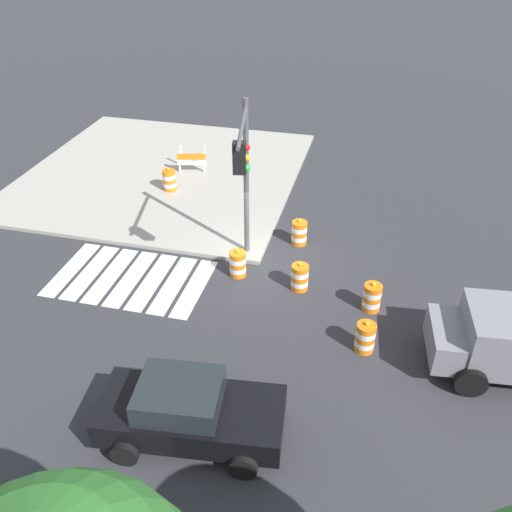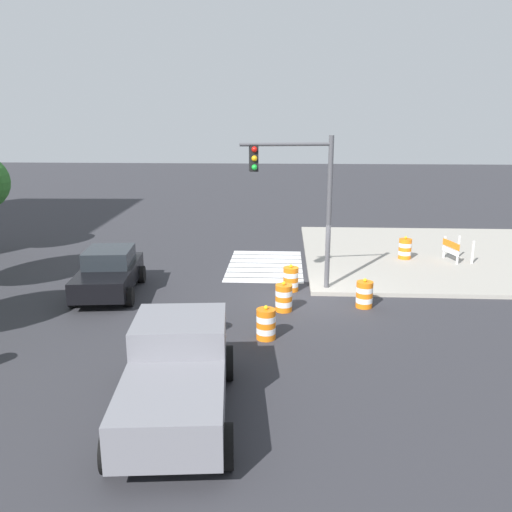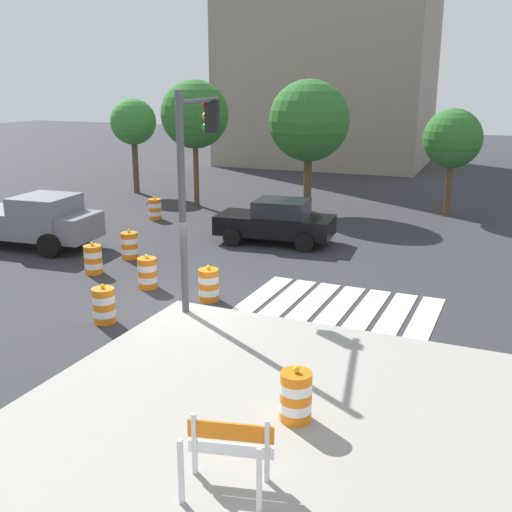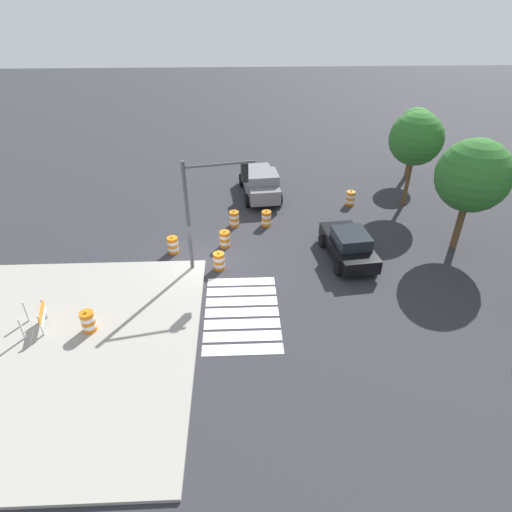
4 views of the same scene
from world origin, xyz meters
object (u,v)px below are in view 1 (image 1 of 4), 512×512
Objects in this scene: traffic_light_pole at (244,167)px; traffic_barrel_median_near at (372,297)px; sports_car at (189,411)px; traffic_barrel_near_corner at (299,233)px; traffic_barrel_on_sidewalk at (169,180)px; construction_barricade at (192,159)px; traffic_barrel_median_far at (300,277)px; traffic_barrel_far_curb at (365,337)px; traffic_barrel_lane_center at (238,264)px.

traffic_barrel_median_near is at bearing 167.33° from traffic_light_pole.
sports_car reaches higher than traffic_barrel_near_corner.
traffic_barrel_on_sidewalk is (6.07, -2.65, 0.15)m from traffic_barrel_near_corner.
traffic_barrel_median_far is at bearing 130.29° from construction_barricade.
traffic_barrel_far_curb is at bearing 146.11° from traffic_light_pole.
traffic_barrel_on_sidewalk is at bearing -49.13° from traffic_barrel_lane_center.
sports_car is 14.59m from construction_barricade.
sports_car is 0.81× the size of traffic_light_pole.
construction_barricade is (8.58, -9.80, 0.27)m from traffic_barrel_far_curb.
traffic_barrel_median_near is 1.00× the size of traffic_barrel_far_curb.
traffic_barrel_near_corner is 2.97m from traffic_barrel_lane_center.
construction_barricade is at bearing -58.02° from traffic_light_pole.
traffic_barrel_near_corner is at bearing -96.18° from sports_car.
traffic_barrel_near_corner and traffic_barrel_far_curb have the same top height.
sports_car is 7.50m from traffic_light_pole.
traffic_light_pole is (1.44, 2.26, 3.46)m from traffic_barrel_near_corner.
traffic_light_pole is at bearing -13.35° from traffic_barrel_median_far.
sports_car is 3.24× the size of construction_barricade.
traffic_barrel_median_near is 5.59m from traffic_light_pole.
traffic_barrel_near_corner is 2.77m from traffic_barrel_median_far.
traffic_light_pole is at bearing 57.48° from traffic_barrel_near_corner.
traffic_barrel_far_curb is 0.74× the size of construction_barricade.
traffic_barrel_lane_center is at bearing -9.53° from traffic_barrel_median_near.
traffic_barrel_lane_center is at bearing 56.29° from traffic_barrel_near_corner.
traffic_barrel_near_corner is 7.46m from construction_barricade.
traffic_light_pole is at bearing -86.16° from sports_car.
sports_car reaches higher than traffic_barrel_median_near.
traffic_light_pole is at bearing 121.98° from construction_barricade.
traffic_barrel_far_curb is (-2.80, 5.10, 0.00)m from traffic_barrel_near_corner.
traffic_barrel_median_near is 10.68m from traffic_barrel_on_sidewalk.
construction_barricade is at bearing -60.00° from traffic_barrel_lane_center.
sports_car is 4.39× the size of traffic_barrel_median_far.
traffic_barrel_median_far is at bearing -12.11° from traffic_barrel_median_near.
traffic_barrel_far_curb is at bearing 118.73° from traffic_barrel_near_corner.
construction_barricade is (4.14, -7.17, 0.27)m from traffic_barrel_lane_center.
traffic_barrel_far_curb is (0.05, 1.88, 0.00)m from traffic_barrel_median_near.
traffic_barrel_on_sidewalk is at bearing -46.64° from traffic_light_pole.
traffic_light_pole is (0.46, -6.81, 3.10)m from sports_car.
traffic_barrel_median_near is at bearing 146.65° from traffic_barrel_on_sidewalk.
traffic_barrel_far_curb is at bearing 138.85° from traffic_barrel_on_sidewalk.
construction_barricade is (-0.29, -2.05, 0.12)m from traffic_barrel_on_sidewalk.
construction_barricade is (4.80, -13.77, -0.09)m from sports_car.
sports_car is 7.00m from traffic_barrel_median_near.
sports_car reaches higher than traffic_barrel_on_sidewalk.
traffic_barrel_median_far is at bearing -103.19° from sports_car.
traffic_barrel_lane_center is 1.00× the size of traffic_barrel_on_sidewalk.
construction_barricade is at bearing -98.01° from traffic_barrel_on_sidewalk.
traffic_barrel_lane_center is (2.15, -0.25, 0.00)m from traffic_barrel_median_far.
construction_barricade is (8.63, -7.92, 0.27)m from traffic_barrel_median_near.
traffic_barrel_far_curb is at bearing 149.32° from traffic_barrel_lane_center.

